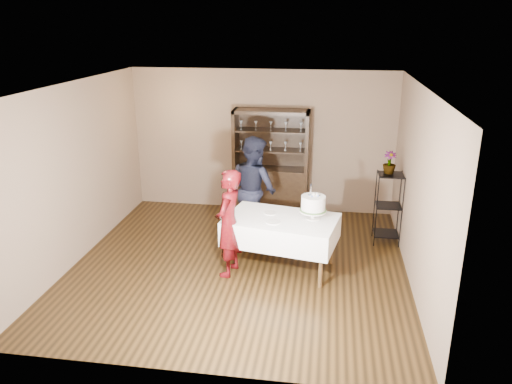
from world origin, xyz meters
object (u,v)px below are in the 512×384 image
cake (313,205)px  cake_table (281,230)px  man (254,189)px  china_hutch (271,180)px  potted_plant (390,163)px  plant_etagere (388,205)px  woman (229,223)px

cake → cake_table: bearing=-173.5°
cake_table → man: bearing=119.0°
china_hutch → potted_plant: bearing=-26.2°
man → potted_plant: bearing=-129.2°
plant_etagere → woman: (-2.38, -1.47, 0.14)m
plant_etagere → woman: size_ratio=0.76×
plant_etagere → woman: 2.80m
plant_etagere → cake: 1.69m
cake_table → potted_plant: 2.17m
potted_plant → cake: bearing=-134.6°
cake → woman: bearing=-164.1°
china_hutch → cake_table: china_hutch is taller
cake_table → cake: bearing=6.5°
cake → potted_plant: potted_plant is taller
cake → china_hutch: bearing=112.0°
man → potted_plant: man is taller
china_hutch → cake_table: size_ratio=1.14×
china_hutch → man: china_hutch is taller
cake_table → china_hutch: bearing=100.9°
china_hutch → cake: bearing=-68.0°
woman → potted_plant: size_ratio=4.34×
plant_etagere → man: (-2.21, -0.17, 0.24)m
cake_table → man: man is taller
man → potted_plant: 2.24m
plant_etagere → man: man is taller
plant_etagere → potted_plant: size_ratio=3.28×
man → cake_table: bearing=164.2°
cake → potted_plant: bearing=45.4°
china_hutch → plant_etagere: 2.33m
china_hutch → plant_etagere: size_ratio=1.67×
cake_table → cake: (0.45, 0.05, 0.41)m
plant_etagere → cake_table: plant_etagere is taller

